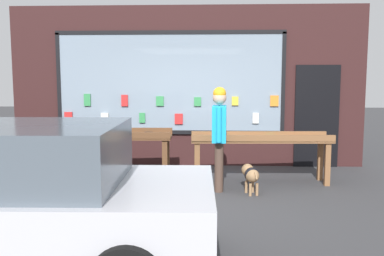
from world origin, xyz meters
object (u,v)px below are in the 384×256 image
Objects in this scene: display_table_right at (261,143)px; sandwich_board_sign at (4,151)px; person_browsing at (219,130)px; small_dog at (251,174)px; parked_car at (3,194)px; display_table_left at (103,140)px.

display_table_right is 4.68m from sandwich_board_sign.
person_browsing is 4.03m from sandwich_board_sign.
person_browsing is 0.86m from small_dog.
sandwich_board_sign is (-4.44, 0.87, 0.18)m from small_dog.
small_dog is 0.55× the size of sandwich_board_sign.
small_dog is at bearing 45.56° from parked_car.
person_browsing is 3.21× the size of small_dog.
display_table_left is 0.60× the size of parked_car.
display_table_left is at bearing 179.98° from display_table_right.
display_table_right is at bearing 49.55° from parked_car.
person_browsing reaches higher than display_table_right.
display_table_right reaches higher than small_dog.
small_dog is (-0.23, -0.71, -0.39)m from display_table_right.
parked_car reaches higher than display_table_right.
small_dog is at bearing -15.63° from display_table_left.
display_table_right is 0.60× the size of parked_car.
parked_car reaches higher than sandwich_board_sign.
display_table_right is 1.44× the size of person_browsing.
sandwich_board_sign is (-4.67, 0.16, -0.21)m from display_table_right.
small_dog is (2.55, -0.71, -0.43)m from display_table_left.
sandwich_board_sign is at bearing 114.53° from parked_car.
person_browsing reaches higher than display_table_left.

